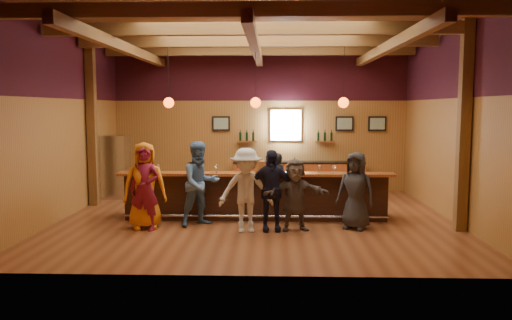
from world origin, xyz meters
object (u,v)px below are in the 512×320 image
(customer_dark, at_px, (356,191))
(bartender, at_px, (276,182))
(stainless_fridge, at_px, (116,167))
(customer_denim, at_px, (200,184))
(customer_brown, at_px, (295,195))
(customer_orange, at_px, (145,185))
(bar_counter, at_px, (257,196))
(customer_redvest, at_px, (145,189))
(bottle_a, at_px, (274,167))
(customer_white, at_px, (246,190))
(back_bar_cabinet, at_px, (299,177))
(customer_navy, at_px, (271,190))
(ice_bucket, at_px, (260,167))

(customer_dark, bearing_deg, bartender, 159.79)
(stainless_fridge, distance_m, customer_denim, 4.40)
(customer_brown, relative_size, customer_dark, 0.92)
(customer_orange, relative_size, bartender, 1.27)
(bar_counter, distance_m, customer_orange, 2.65)
(bar_counter, bearing_deg, customer_redvest, -150.61)
(bartender, distance_m, bottle_a, 1.12)
(customer_white, bearing_deg, bar_counter, 74.46)
(customer_dark, height_order, bartender, customer_dark)
(stainless_fridge, xyz_separation_m, customer_orange, (1.76, -3.59, 0.03))
(customer_redvest, distance_m, customer_brown, 3.18)
(customer_white, bearing_deg, back_bar_cabinet, 66.21)
(bar_counter, relative_size, customer_denim, 3.39)
(bar_counter, bearing_deg, stainless_fridge, 149.24)
(customer_navy, xyz_separation_m, ice_bucket, (-0.24, 1.02, 0.38))
(customer_navy, relative_size, bartender, 1.18)
(stainless_fridge, xyz_separation_m, customer_brown, (4.97, -3.68, -0.14))
(customer_redvest, height_order, customer_navy, customer_redvest)
(stainless_fridge, bearing_deg, customer_white, -44.31)
(customer_white, relative_size, customer_navy, 1.02)
(customer_white, xyz_separation_m, bottle_a, (0.58, 1.23, 0.35))
(customer_dark, bearing_deg, bar_counter, -178.05)
(bottle_a, bearing_deg, bar_counter, 157.46)
(customer_denim, bearing_deg, bartender, 10.80)
(stainless_fridge, relative_size, bottle_a, 5.77)
(bar_counter, distance_m, bartender, 0.98)
(bar_counter, relative_size, bottle_a, 20.19)
(customer_orange, xyz_separation_m, bartender, (2.83, 1.97, -0.20))
(customer_orange, height_order, customer_denim, same)
(customer_white, height_order, customer_navy, customer_white)
(bottle_a, bearing_deg, bartender, 86.63)
(customer_redvest, height_order, customer_dark, customer_redvest)
(customer_navy, xyz_separation_m, customer_dark, (1.81, 0.23, -0.03))
(back_bar_cabinet, height_order, customer_denim, customer_denim)
(back_bar_cabinet, distance_m, customer_navy, 4.94)
(bar_counter, xyz_separation_m, customer_orange, (-2.36, -1.14, 0.41))
(customer_brown, height_order, bartender, customer_brown)
(back_bar_cabinet, xyz_separation_m, ice_bucket, (-1.09, -3.83, 0.77))
(customer_orange, distance_m, customer_white, 2.20)
(customer_dark, height_order, bottle_a, customer_dark)
(customer_orange, xyz_separation_m, customer_denim, (1.15, 0.30, 0.00))
(customer_brown, relative_size, bartender, 1.04)
(ice_bucket, bearing_deg, customer_orange, -160.30)
(customer_redvest, xyz_separation_m, ice_bucket, (2.42, 1.04, 0.35))
(customer_orange, bearing_deg, stainless_fridge, 98.47)
(customer_redvest, distance_m, customer_denim, 1.21)
(customer_orange, relative_size, customer_white, 1.06)
(customer_navy, bearing_deg, bar_counter, 100.32)
(customer_redvest, relative_size, customer_brown, 1.17)
(back_bar_cabinet, xyz_separation_m, customer_denim, (-2.39, -4.42, 0.45))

